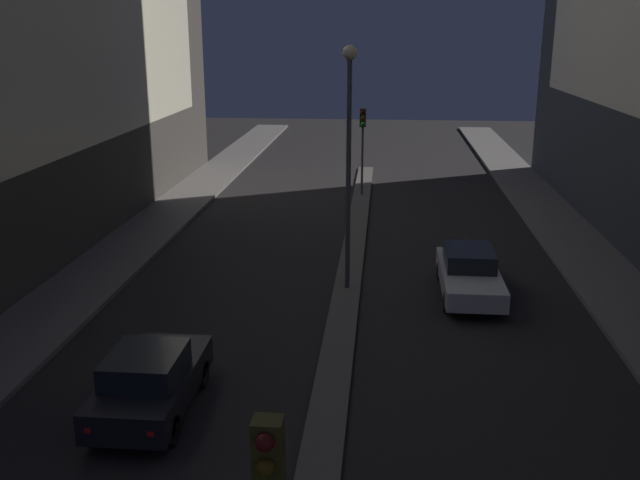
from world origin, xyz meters
TOP-DOWN VIEW (x-y plane):
  - median_strip at (0.00, 20.91)m, footprint 0.88×39.82m
  - traffic_light_mid at (0.00, 33.03)m, footprint 0.32×0.42m
  - street_lamp at (0.00, 19.26)m, footprint 0.46×0.46m
  - car_left_lane at (-3.96, 10.98)m, footprint 1.84×4.08m
  - car_right_lane at (3.96, 19.20)m, footprint 1.82×4.70m

SIDE VIEW (x-z plane):
  - median_strip at x=0.00m, z-range 0.00..0.11m
  - car_right_lane at x=3.96m, z-range 0.01..1.50m
  - car_left_lane at x=-3.96m, z-range 0.00..1.58m
  - traffic_light_mid at x=0.00m, z-range 1.15..5.56m
  - street_lamp at x=0.00m, z-range 1.23..9.01m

